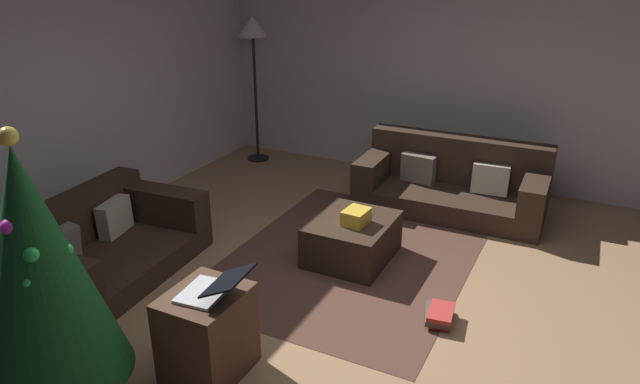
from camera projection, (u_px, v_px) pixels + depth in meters
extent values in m
plane|color=#93704C|center=(365.00, 316.00, 4.29)|extent=(6.40, 6.40, 0.00)
cube|color=#BCB7B2|center=(40.00, 100.00, 5.09)|extent=(6.40, 0.12, 2.60)
cube|color=#B5B0AB|center=(477.00, 70.00, 6.38)|extent=(0.12, 6.40, 2.60)
cube|color=#332319|center=(109.00, 263.00, 4.81)|extent=(1.67, 1.11, 0.20)
cube|color=#332319|center=(68.00, 222.00, 4.83)|extent=(1.61, 0.35, 0.42)
cube|color=#332319|center=(157.00, 204.00, 5.29)|extent=(0.31, 1.01, 0.32)
cube|color=#332319|center=(39.00, 274.00, 4.13)|extent=(0.31, 1.01, 0.32)
cube|color=#BCB299|center=(115.00, 217.00, 5.05)|extent=(0.38, 0.20, 0.30)
cube|color=#716B5B|center=(58.00, 249.00, 4.51)|extent=(0.37, 0.18, 0.31)
cube|color=#332319|center=(449.00, 201.00, 6.00)|extent=(0.88, 1.90, 0.23)
cube|color=#332319|center=(459.00, 159.00, 6.11)|extent=(0.28, 1.89, 0.50)
cube|color=#332319|center=(535.00, 191.00, 5.57)|extent=(0.85, 0.26, 0.28)
cube|color=#332319|center=(375.00, 166.00, 6.23)|extent=(0.85, 0.26, 0.28)
cube|color=#BCB299|center=(490.00, 179.00, 5.83)|extent=(0.18, 0.37, 0.31)
cube|color=#716B5B|center=(418.00, 168.00, 6.13)|extent=(0.16, 0.37, 0.30)
cube|color=#332319|center=(352.00, 239.00, 5.04)|extent=(0.77, 0.66, 0.37)
cube|color=gold|center=(356.00, 217.00, 4.88)|extent=(0.25, 0.20, 0.13)
cube|color=black|center=(359.00, 214.00, 5.06)|extent=(0.09, 0.17, 0.02)
cone|color=#144C1E|center=(36.00, 268.00, 3.09)|extent=(0.86, 0.86, 1.39)
sphere|color=green|center=(61.00, 244.00, 3.22)|extent=(0.09, 0.09, 0.09)
sphere|color=#CC33BF|center=(8.00, 227.00, 2.88)|extent=(0.08, 0.08, 0.08)
sphere|color=green|center=(59.00, 261.00, 3.31)|extent=(0.08, 0.08, 0.08)
sphere|color=green|center=(66.00, 250.00, 3.10)|extent=(0.07, 0.07, 0.07)
sphere|color=#CC33BF|center=(40.00, 261.00, 3.31)|extent=(0.06, 0.06, 0.06)
sphere|color=green|center=(27.00, 282.00, 2.91)|extent=(0.05, 0.05, 0.05)
sphere|color=green|center=(31.00, 255.00, 2.90)|extent=(0.08, 0.08, 0.08)
sphere|color=green|center=(35.00, 226.00, 3.14)|extent=(0.07, 0.07, 0.07)
sphere|color=#F2D84C|center=(8.00, 136.00, 2.81)|extent=(0.10, 0.10, 0.10)
cube|color=#4C3323|center=(208.00, 334.00, 3.60)|extent=(0.52, 0.44, 0.59)
cube|color=silver|center=(204.00, 292.00, 3.49)|extent=(0.34, 0.28, 0.02)
cube|color=black|center=(228.00, 280.00, 3.38)|extent=(0.34, 0.26, 0.11)
cube|color=#B7332D|center=(440.00, 320.00, 4.21)|extent=(0.26, 0.19, 0.03)
cube|color=#4C423D|center=(437.00, 314.00, 4.21)|extent=(0.33, 0.25, 0.04)
cube|color=#B7332D|center=(441.00, 312.00, 4.17)|extent=(0.29, 0.21, 0.03)
cylinder|color=black|center=(258.00, 158.00, 7.55)|extent=(0.28, 0.28, 0.02)
cylinder|color=black|center=(256.00, 100.00, 7.26)|extent=(0.04, 0.04, 1.57)
cone|color=beige|center=(253.00, 26.00, 6.91)|extent=(0.36, 0.36, 0.24)
cube|color=#503329|center=(352.00, 257.00, 5.11)|extent=(2.60, 2.00, 0.01)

